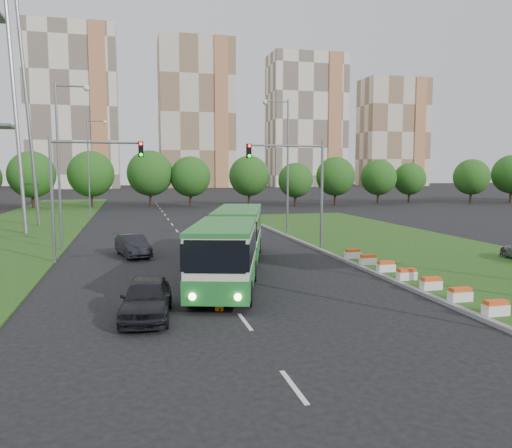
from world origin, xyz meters
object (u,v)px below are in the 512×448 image
object	(u,v)px
traffic_mast_left	(79,178)
articulated_bus	(229,241)
shopping_trolley	(219,304)
car_left_near	(147,298)
traffic_mast_median	(301,177)
car_left_far	(133,246)
pedestrian	(203,286)

from	to	relation	value
traffic_mast_left	articulated_bus	size ratio (longest dim) A/B	0.45
articulated_bus	shopping_trolley	xyz separation A→B (m)	(-1.90, -7.72, -1.52)
car_left_near	shopping_trolley	xyz separation A→B (m)	(2.99, 0.32, -0.53)
traffic_mast_median	car_left_far	world-z (taller)	traffic_mast_median
traffic_mast_left	pedestrian	bearing A→B (deg)	-62.89
articulated_bus	car_left_far	distance (m)	8.73
car_left_far	traffic_mast_median	bearing A→B (deg)	-15.19
shopping_trolley	pedestrian	bearing A→B (deg)	135.78
car_left_far	shopping_trolley	bearing A→B (deg)	-90.14
articulated_bus	car_left_near	bearing A→B (deg)	-105.31
articulated_bus	shopping_trolley	size ratio (longest dim) A/B	32.92
traffic_mast_left	car_left_far	size ratio (longest dim) A/B	1.79
traffic_mast_left	pedestrian	world-z (taller)	traffic_mast_left
traffic_mast_median	traffic_mast_left	bearing A→B (deg)	-176.23
traffic_mast_median	shopping_trolley	xyz separation A→B (m)	(-8.47, -14.18, -5.08)
traffic_mast_left	articulated_bus	bearing A→B (deg)	-32.45
car_left_far	shopping_trolley	distance (m)	14.93
pedestrian	shopping_trolley	distance (m)	1.36
traffic_mast_median	pedestrian	bearing A→B (deg)	-124.53
traffic_mast_left	car_left_far	xyz separation A→B (m)	(3.21, 1.33, -4.61)
car_left_far	pedestrian	size ratio (longest dim) A/B	2.70
traffic_mast_median	car_left_near	distance (m)	19.03
articulated_bus	car_left_near	size ratio (longest dim) A/B	3.78
articulated_bus	car_left_near	distance (m)	9.46
traffic_mast_median	shopping_trolley	world-z (taller)	traffic_mast_median
car_left_near	pedestrian	distance (m)	2.86
traffic_mast_median	traffic_mast_left	xyz separation A→B (m)	(-15.16, -1.00, 0.00)
articulated_bus	pedestrian	size ratio (longest dim) A/B	10.73
traffic_mast_median	pedestrian	distance (m)	16.48
car_left_near	car_left_far	xyz separation A→B (m)	(-0.49, 14.83, -0.06)
car_left_far	shopping_trolley	size ratio (longest dim) A/B	8.30
car_left_near	pedestrian	size ratio (longest dim) A/B	2.84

